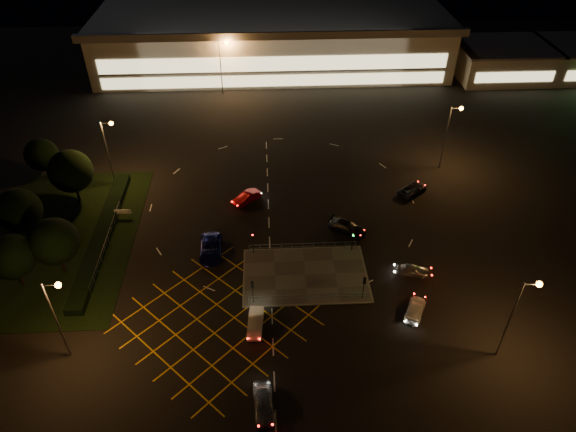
{
  "coord_description": "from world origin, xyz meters",
  "views": [
    {
      "loc": [
        -2.14,
        -44.47,
        42.03
      ],
      "look_at": [
        0.44,
        6.69,
        2.0
      ],
      "focal_mm": 32.0,
      "sensor_mm": 36.0,
      "label": 1
    }
  ],
  "objects_px": {
    "signal_se": "(364,284)",
    "car_right_silver": "(413,270)",
    "signal_nw": "(253,239)",
    "car_approach_white": "(415,309)",
    "car_left_blue": "(211,248)",
    "car_queue_white": "(255,323)",
    "signal_ne": "(353,236)",
    "car_circ_red": "(247,197)",
    "car_near_silver": "(264,403)",
    "signal_sw": "(252,288)",
    "car_east_grey": "(413,189)",
    "car_far_dkgrey": "(347,227)"
  },
  "relations": [
    {
      "from": "signal_ne",
      "to": "car_circ_red",
      "type": "xyz_separation_m",
      "value": [
        -12.95,
        10.81,
        -1.68
      ]
    },
    {
      "from": "signal_nw",
      "to": "car_far_dkgrey",
      "type": "distance_m",
      "value": 12.56
    },
    {
      "from": "signal_ne",
      "to": "car_approach_white",
      "type": "xyz_separation_m",
      "value": [
        5.26,
        -10.32,
        -1.76
      ]
    },
    {
      "from": "signal_nw",
      "to": "car_approach_white",
      "type": "relative_size",
      "value": 0.75
    },
    {
      "from": "signal_sw",
      "to": "car_approach_white",
      "type": "xyz_separation_m",
      "value": [
        17.26,
        -2.34,
        -1.76
      ]
    },
    {
      "from": "signal_nw",
      "to": "car_queue_white",
      "type": "height_order",
      "value": "signal_nw"
    },
    {
      "from": "signal_ne",
      "to": "car_approach_white",
      "type": "relative_size",
      "value": 0.75
    },
    {
      "from": "signal_se",
      "to": "car_right_silver",
      "type": "height_order",
      "value": "signal_se"
    },
    {
      "from": "car_near_silver",
      "to": "signal_ne",
      "type": "bearing_deg",
      "value": 57.96
    },
    {
      "from": "signal_nw",
      "to": "signal_sw",
      "type": "bearing_deg",
      "value": -90.0
    },
    {
      "from": "car_queue_white",
      "to": "car_left_blue",
      "type": "bearing_deg",
      "value": 119.64
    },
    {
      "from": "car_circ_red",
      "to": "car_approach_white",
      "type": "height_order",
      "value": "car_circ_red"
    },
    {
      "from": "signal_nw",
      "to": "car_approach_white",
      "type": "distance_m",
      "value": 20.19
    },
    {
      "from": "car_left_blue",
      "to": "car_east_grey",
      "type": "distance_m",
      "value": 29.71
    },
    {
      "from": "car_near_silver",
      "to": "car_east_grey",
      "type": "distance_m",
      "value": 38.75
    },
    {
      "from": "car_approach_white",
      "to": "car_queue_white",
      "type": "bearing_deg",
      "value": 30.13
    },
    {
      "from": "car_approach_white",
      "to": "car_right_silver",
      "type": "bearing_deg",
      "value": -74.68
    },
    {
      "from": "car_far_dkgrey",
      "to": "car_approach_white",
      "type": "bearing_deg",
      "value": -126.44
    },
    {
      "from": "car_far_dkgrey",
      "to": "signal_ne",
      "type": "bearing_deg",
      "value": -146.1
    },
    {
      "from": "car_left_blue",
      "to": "car_east_grey",
      "type": "height_order",
      "value": "car_left_blue"
    },
    {
      "from": "signal_nw",
      "to": "car_circ_red",
      "type": "bearing_deg",
      "value": 95.01
    },
    {
      "from": "car_far_dkgrey",
      "to": "car_east_grey",
      "type": "height_order",
      "value": "car_far_dkgrey"
    },
    {
      "from": "car_right_silver",
      "to": "signal_se",
      "type": "bearing_deg",
      "value": 130.36
    },
    {
      "from": "car_right_silver",
      "to": "car_circ_red",
      "type": "distance_m",
      "value": 24.66
    },
    {
      "from": "car_left_blue",
      "to": "car_queue_white",
      "type": "bearing_deg",
      "value": -67.79
    },
    {
      "from": "signal_sw",
      "to": "signal_ne",
      "type": "distance_m",
      "value": 14.41
    },
    {
      "from": "car_left_blue",
      "to": "car_circ_red",
      "type": "bearing_deg",
      "value": 65.61
    },
    {
      "from": "signal_sw",
      "to": "car_east_grey",
      "type": "relative_size",
      "value": 0.67
    },
    {
      "from": "car_queue_white",
      "to": "car_far_dkgrey",
      "type": "relative_size",
      "value": 0.84
    },
    {
      "from": "car_near_silver",
      "to": "car_approach_white",
      "type": "relative_size",
      "value": 1.06
    },
    {
      "from": "car_approach_white",
      "to": "car_near_silver",
      "type": "bearing_deg",
      "value": 59.04
    },
    {
      "from": "car_left_blue",
      "to": "car_approach_white",
      "type": "xyz_separation_m",
      "value": [
        22.4,
        -10.68,
        -0.18
      ]
    },
    {
      "from": "car_right_silver",
      "to": "car_east_grey",
      "type": "xyz_separation_m",
      "value": [
        3.89,
        16.1,
        0.02
      ]
    },
    {
      "from": "signal_nw",
      "to": "car_approach_white",
      "type": "bearing_deg",
      "value": -30.89
    },
    {
      "from": "signal_nw",
      "to": "car_right_silver",
      "type": "xyz_separation_m",
      "value": [
        18.43,
        -4.43,
        -1.74
      ]
    },
    {
      "from": "car_near_silver",
      "to": "signal_se",
      "type": "bearing_deg",
      "value": 45.04
    },
    {
      "from": "car_queue_white",
      "to": "car_approach_white",
      "type": "xyz_separation_m",
      "value": [
        17.01,
        1.05,
        -0.08
      ]
    },
    {
      "from": "car_circ_red",
      "to": "car_near_silver",
      "type": "bearing_deg",
      "value": -36.94
    },
    {
      "from": "signal_se",
      "to": "car_east_grey",
      "type": "xyz_separation_m",
      "value": [
        10.33,
        19.65,
        -1.71
      ]
    },
    {
      "from": "car_circ_red",
      "to": "car_approach_white",
      "type": "relative_size",
      "value": 1.0
    },
    {
      "from": "signal_se",
      "to": "car_near_silver",
      "type": "xyz_separation_m",
      "value": [
        -11.03,
        -12.69,
        -1.61
      ]
    },
    {
      "from": "car_near_silver",
      "to": "car_left_blue",
      "type": "height_order",
      "value": "car_left_blue"
    },
    {
      "from": "car_far_dkgrey",
      "to": "car_circ_red",
      "type": "bearing_deg",
      "value": 93.38
    },
    {
      "from": "signal_se",
      "to": "signal_ne",
      "type": "height_order",
      "value": "same"
    },
    {
      "from": "signal_nw",
      "to": "car_circ_red",
      "type": "xyz_separation_m",
      "value": [
        -0.95,
        10.81,
        -1.68
      ]
    },
    {
      "from": "car_near_silver",
      "to": "car_circ_red",
      "type": "xyz_separation_m",
      "value": [
        -1.92,
        31.48,
        -0.07
      ]
    },
    {
      "from": "signal_se",
      "to": "signal_sw",
      "type": "bearing_deg",
      "value": 0.0
    },
    {
      "from": "car_circ_red",
      "to": "car_east_grey",
      "type": "height_order",
      "value": "car_circ_red"
    },
    {
      "from": "signal_sw",
      "to": "signal_ne",
      "type": "relative_size",
      "value": 1.0
    },
    {
      "from": "car_far_dkgrey",
      "to": "car_circ_red",
      "type": "xyz_separation_m",
      "value": [
        -12.87,
        7.2,
        -0.04
      ]
    }
  ]
}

